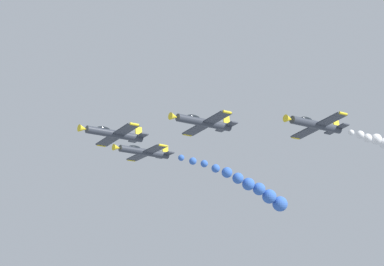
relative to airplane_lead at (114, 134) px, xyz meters
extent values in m
cylinder|color=#333842|center=(0.00, -0.18, -0.03)|extent=(1.23, 9.00, 1.23)
cone|color=yellow|center=(0.00, 4.92, -0.03)|extent=(1.17, 1.20, 1.17)
cube|color=#333842|center=(-0.02, -0.58, -0.13)|extent=(9.15, 1.90, 1.37)
cylinder|color=yellow|center=(-4.58, -0.58, 0.47)|extent=(0.40, 1.40, 0.40)
cylinder|color=yellow|center=(4.54, -0.58, -0.72)|extent=(0.40, 1.40, 0.40)
cube|color=#333842|center=(0.00, -4.18, 0.02)|extent=(3.79, 1.20, 0.67)
cube|color=yellow|center=(0.12, -4.28, 0.93)|extent=(0.35, 1.10, 1.60)
ellipsoid|color=black|center=(0.06, 1.62, 0.46)|extent=(0.88, 2.20, 0.80)
cylinder|color=#333842|center=(-10.13, -8.51, 0.78)|extent=(1.24, 9.00, 1.24)
cone|color=yellow|center=(-10.13, -3.41, 0.78)|extent=(1.18, 1.20, 1.18)
cube|color=#333842|center=(-10.14, -8.91, 0.68)|extent=(9.14, 1.90, 1.42)
cylinder|color=yellow|center=(-14.70, -8.91, 1.30)|extent=(0.41, 1.40, 0.41)
cylinder|color=yellow|center=(-5.58, -8.91, 0.06)|extent=(0.41, 1.40, 0.41)
cube|color=#333842|center=(-10.12, -12.51, 0.83)|extent=(3.79, 1.20, 0.69)
cube|color=yellow|center=(-10.00, -12.61, 1.73)|extent=(0.35, 1.10, 1.60)
ellipsoid|color=black|center=(-10.06, -6.71, 1.27)|extent=(0.89, 2.20, 0.80)
cylinder|color=#333842|center=(8.85, -10.88, 0.46)|extent=(1.18, 9.00, 1.18)
cone|color=yellow|center=(8.85, -5.78, 0.46)|extent=(1.12, 1.20, 1.12)
cube|color=#333842|center=(8.84, -11.28, 0.36)|extent=(9.19, 1.90, 0.87)
cylinder|color=yellow|center=(4.26, -11.28, 0.70)|extent=(0.39, 1.40, 0.39)
cylinder|color=yellow|center=(13.43, -11.28, 0.01)|extent=(0.39, 1.40, 0.39)
cube|color=#333842|center=(8.85, -14.88, 0.51)|extent=(3.80, 1.20, 0.46)
cube|color=yellow|center=(8.92, -14.98, 1.42)|extent=(0.26, 1.10, 1.61)
ellipsoid|color=black|center=(8.89, -9.08, 0.95)|extent=(0.85, 2.20, 0.76)
sphere|color=blue|center=(8.97, -18.20, 0.51)|extent=(1.05, 1.05, 1.05)
sphere|color=blue|center=(8.88, -20.52, 0.23)|extent=(1.25, 1.25, 1.25)
sphere|color=blue|center=(8.79, -22.84, 0.07)|extent=(1.25, 1.25, 1.25)
sphere|color=blue|center=(8.63, -25.16, -0.49)|extent=(1.45, 1.45, 1.45)
sphere|color=blue|center=(8.46, -27.48, -0.94)|extent=(1.86, 1.86, 1.86)
sphere|color=blue|center=(8.33, -29.80, -1.70)|extent=(1.95, 1.95, 1.95)
sphere|color=blue|center=(8.30, -32.11, -2.47)|extent=(2.21, 2.21, 2.21)
sphere|color=blue|center=(8.16, -34.43, -3.11)|extent=(2.23, 2.23, 2.23)
sphere|color=blue|center=(8.12, -36.75, -4.21)|extent=(2.55, 2.55, 2.55)
sphere|color=blue|center=(7.90, -39.07, -5.34)|extent=(2.73, 2.73, 2.73)
cylinder|color=#333842|center=(-20.50, -19.82, 0.00)|extent=(1.26, 9.00, 1.26)
cone|color=yellow|center=(-20.50, -14.72, 0.00)|extent=(1.20, 1.20, 1.20)
cube|color=#333842|center=(-20.51, -20.22, -0.10)|extent=(9.11, 1.90, 1.62)
cylinder|color=yellow|center=(-25.06, -20.22, 0.62)|extent=(0.41, 1.40, 0.41)
cylinder|color=yellow|center=(-15.97, -20.22, -0.82)|extent=(0.41, 1.40, 0.41)
cube|color=#333842|center=(-20.49, -23.82, 0.05)|extent=(3.78, 1.20, 0.77)
cube|color=yellow|center=(-20.35, -23.92, 0.95)|extent=(0.39, 1.10, 1.60)
ellipsoid|color=black|center=(-20.42, -18.02, 0.49)|extent=(0.90, 2.20, 0.82)
sphere|color=white|center=(-20.54, -26.72, -0.04)|extent=(0.84, 0.84, 0.84)
sphere|color=white|center=(-20.49, -28.63, -0.06)|extent=(1.19, 1.19, 1.19)
sphere|color=white|center=(-20.19, -30.54, -0.20)|extent=(1.30, 1.30, 1.30)
sphere|color=white|center=(-20.18, -32.44, -0.09)|extent=(1.62, 1.62, 1.62)
camera|label=1|loc=(-91.31, 53.05, -27.00)|focal=71.36mm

